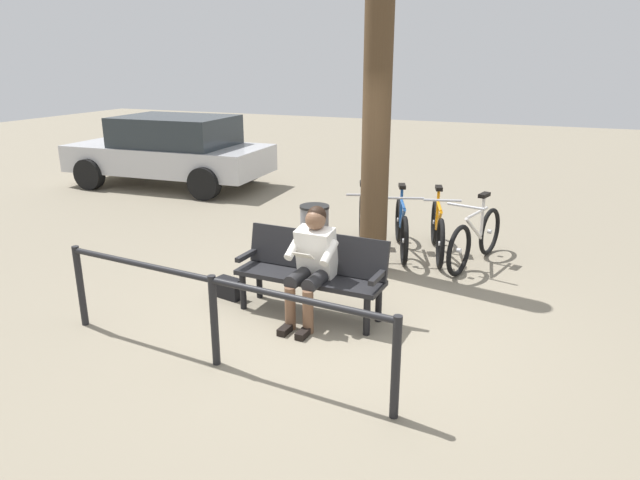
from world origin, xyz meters
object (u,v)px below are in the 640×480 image
handbag (229,288)px  bicycle_orange (475,238)px  litter_bin (315,233)px  bicycle_blue (437,230)px  bicycle_green (362,224)px  person_reading (312,259)px  parked_car (171,150)px  bench (312,268)px  bicycle_red (401,228)px  tree_trunk (376,122)px

handbag → bicycle_orange: 3.29m
litter_bin → bicycle_orange: (-2.01, -0.69, -0.03)m
bicycle_orange → bicycle_blue: same height
bicycle_blue → bicycle_green: bearing=-99.9°
person_reading → bicycle_orange: bearing=-116.4°
bicycle_blue → bicycle_green: size_ratio=1.02×
bicycle_green → litter_bin: bearing=-48.2°
litter_bin → parked_car: parked_car is taller
person_reading → litter_bin: 1.82m
bench → bicycle_blue: bicycle_blue is taller
bicycle_orange → bicycle_green: (1.59, -0.09, 0.00)m
bicycle_orange → bicycle_red: 1.03m
bicycle_red → bicycle_green: (0.56, 0.03, 0.00)m
handbag → bicycle_red: 2.73m
handbag → parked_car: 6.41m
handbag → bicycle_red: bearing=-120.7°
person_reading → tree_trunk: bearing=-91.8°
handbag → tree_trunk: size_ratio=0.08×
person_reading → bicycle_orange: person_reading is taller
litter_bin → tree_trunk: bearing=179.0°
bicycle_green → parked_car: size_ratio=0.37×
litter_bin → bench: bearing=112.3°
bench → bicycle_red: 2.34m
tree_trunk → bicycle_green: tree_trunk is taller
person_reading → litter_bin: bearing=-64.8°
tree_trunk → parked_car: (5.48, -3.23, -1.12)m
bicycle_orange → bicycle_green: size_ratio=1.03×
litter_bin → bicycle_red: bearing=-140.5°
person_reading → bicycle_blue: size_ratio=0.74×
tree_trunk → bicycle_green: 1.77m
bicycle_green → tree_trunk: bearing=7.1°
tree_trunk → bicycle_blue: (-0.65, -0.90, -1.53)m
bench → person_reading: bearing=115.0°
tree_trunk → litter_bin: size_ratio=4.91×
handbag → tree_trunk: bearing=-129.0°
person_reading → bicycle_red: size_ratio=0.75×
bench → litter_bin: 1.63m
bicycle_orange → bicycle_red: bearing=-82.1°
parked_car → bench: bearing=135.5°
person_reading → bicycle_orange: size_ratio=0.73×
litter_bin → bicycle_red: size_ratio=0.48×
bicycle_red → person_reading: bearing=-25.9°
tree_trunk → handbag: bearing=51.0°
handbag → bicycle_orange: bearing=-137.4°
bench → bicycle_green: 2.29m
bicycle_green → handbag: bearing=-39.6°
handbag → bicycle_orange: size_ratio=0.18×
handbag → person_reading: bearing=172.7°
bicycle_blue → bicycle_orange: bearing=54.5°
tree_trunk → litter_bin: (0.82, -0.01, -1.50)m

